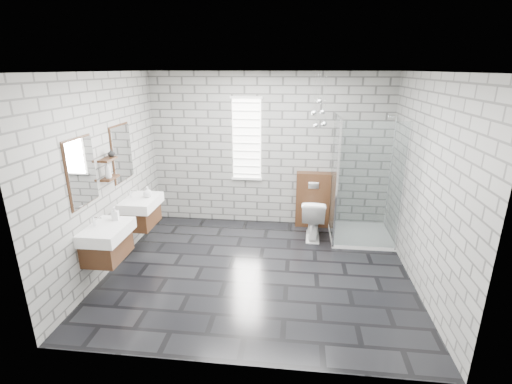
% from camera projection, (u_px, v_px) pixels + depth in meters
% --- Properties ---
extents(floor, '(4.20, 3.60, 0.02)m').
position_uv_depth(floor, '(258.00, 271.00, 5.30)').
color(floor, black).
rests_on(floor, ground).
extents(ceiling, '(4.20, 3.60, 0.02)m').
position_uv_depth(ceiling, '(259.00, 71.00, 4.43)').
color(ceiling, white).
rests_on(ceiling, wall_back).
extents(wall_back, '(4.20, 0.02, 2.70)m').
position_uv_depth(wall_back, '(269.00, 151.00, 6.57)').
color(wall_back, gray).
rests_on(wall_back, floor).
extents(wall_front, '(4.20, 0.02, 2.70)m').
position_uv_depth(wall_front, '(236.00, 240.00, 3.16)').
color(wall_front, gray).
rests_on(wall_front, floor).
extents(wall_left, '(0.02, 3.60, 2.70)m').
position_uv_depth(wall_left, '(106.00, 175.00, 5.09)').
color(wall_left, gray).
rests_on(wall_left, floor).
extents(wall_right, '(0.02, 3.60, 2.70)m').
position_uv_depth(wall_right, '(426.00, 185.00, 4.64)').
color(wall_right, gray).
rests_on(wall_right, floor).
extents(vanity_left, '(0.47, 0.70, 1.57)m').
position_uv_depth(vanity_left, '(104.00, 233.00, 4.70)').
color(vanity_left, '#472916').
rests_on(vanity_left, wall_left).
extents(vanity_right, '(0.47, 0.70, 1.57)m').
position_uv_depth(vanity_right, '(139.00, 204.00, 5.71)').
color(vanity_right, '#472916').
rests_on(vanity_right, wall_left).
extents(shelf_lower, '(0.14, 0.30, 0.03)m').
position_uv_depth(shelf_lower, '(110.00, 178.00, 5.04)').
color(shelf_lower, '#472916').
rests_on(shelf_lower, wall_left).
extents(shelf_upper, '(0.14, 0.30, 0.03)m').
position_uv_depth(shelf_upper, '(108.00, 159.00, 4.96)').
color(shelf_upper, '#472916').
rests_on(shelf_upper, wall_left).
extents(window, '(0.56, 0.05, 1.48)m').
position_uv_depth(window, '(247.00, 139.00, 6.52)').
color(window, white).
rests_on(window, wall_back).
extents(cistern_panel, '(0.60, 0.20, 1.00)m').
position_uv_depth(cistern_panel, '(313.00, 200.00, 6.65)').
color(cistern_panel, '#472916').
rests_on(cistern_panel, floor).
extents(flush_plate, '(0.18, 0.01, 0.12)m').
position_uv_depth(flush_plate, '(314.00, 185.00, 6.46)').
color(flush_plate, silver).
rests_on(flush_plate, cistern_panel).
extents(shower_enclosure, '(1.00, 1.00, 2.03)m').
position_uv_depth(shower_enclosure, '(357.00, 211.00, 6.09)').
color(shower_enclosure, white).
rests_on(shower_enclosure, floor).
extents(pendant_cluster, '(0.26, 0.26, 0.88)m').
position_uv_depth(pendant_cluster, '(319.00, 114.00, 5.85)').
color(pendant_cluster, silver).
rests_on(pendant_cluster, ceiling).
extents(toilet, '(0.42, 0.70, 0.69)m').
position_uv_depth(toilet, '(313.00, 218.00, 6.23)').
color(toilet, white).
rests_on(toilet, floor).
extents(soap_bottle_a, '(0.10, 0.10, 0.18)m').
position_uv_depth(soap_bottle_a, '(115.00, 213.00, 4.83)').
color(soap_bottle_a, '#B2B2B2').
rests_on(soap_bottle_a, vanity_left).
extents(soap_bottle_b, '(0.15, 0.15, 0.17)m').
position_uv_depth(soap_bottle_b, '(147.00, 192.00, 5.69)').
color(soap_bottle_b, '#B2B2B2').
rests_on(soap_bottle_b, vanity_right).
extents(soap_bottle_c, '(0.11, 0.11, 0.23)m').
position_uv_depth(soap_bottle_c, '(108.00, 170.00, 4.95)').
color(soap_bottle_c, '#B2B2B2').
rests_on(soap_bottle_c, shelf_lower).
extents(vase, '(0.13, 0.13, 0.10)m').
position_uv_depth(vase, '(111.00, 153.00, 5.03)').
color(vase, '#B2B2B2').
rests_on(vase, shelf_upper).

